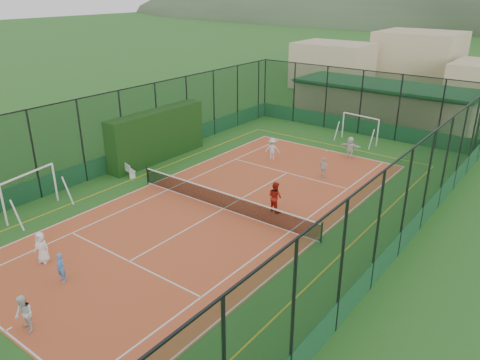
% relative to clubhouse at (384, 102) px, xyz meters
% --- Properties ---
extents(ground, '(300.00, 300.00, 0.00)m').
position_rel_clubhouse_xyz_m(ground, '(0.00, -22.00, -1.57)').
color(ground, '#2C6322').
rests_on(ground, ground).
extents(court_slab, '(11.17, 23.97, 0.01)m').
position_rel_clubhouse_xyz_m(court_slab, '(0.00, -22.00, -1.57)').
color(court_slab, '#CB4C2D').
rests_on(court_slab, ground).
extents(tennis_net, '(11.67, 0.12, 1.06)m').
position_rel_clubhouse_xyz_m(tennis_net, '(0.00, -22.00, -1.04)').
color(tennis_net, black).
rests_on(tennis_net, ground).
extents(perimeter_fence, '(18.12, 34.12, 5.00)m').
position_rel_clubhouse_xyz_m(perimeter_fence, '(0.00, -22.00, 0.93)').
color(perimeter_fence, black).
rests_on(perimeter_fence, ground).
extents(clubhouse, '(15.20, 7.20, 3.15)m').
position_rel_clubhouse_xyz_m(clubhouse, '(0.00, 0.00, 0.00)').
color(clubhouse, tan).
rests_on(clubhouse, ground).
extents(hedge_left, '(1.16, 7.72, 3.38)m').
position_rel_clubhouse_xyz_m(hedge_left, '(-8.30, -18.72, 0.11)').
color(hedge_left, black).
rests_on(hedge_left, ground).
extents(white_bench, '(1.70, 0.88, 0.92)m').
position_rel_clubhouse_xyz_m(white_bench, '(-7.80, -21.87, -1.12)').
color(white_bench, white).
rests_on(white_bench, ground).
extents(futsal_goal_near, '(3.47, 1.58, 2.16)m').
position_rel_clubhouse_xyz_m(futsal_goal_near, '(-7.63, -28.27, -0.49)').
color(futsal_goal_near, white).
rests_on(futsal_goal_near, ground).
extents(futsal_goal_far, '(3.17, 1.32, 1.99)m').
position_rel_clubhouse_xyz_m(futsal_goal_far, '(0.93, -6.90, -0.58)').
color(futsal_goal_far, white).
rests_on(futsal_goal_far, ground).
extents(child_near_left, '(0.81, 0.68, 1.41)m').
position_rel_clubhouse_xyz_m(child_near_left, '(-2.89, -30.62, -0.86)').
color(child_near_left, white).
rests_on(child_near_left, court_slab).
extents(child_near_mid, '(0.46, 0.30, 1.25)m').
position_rel_clubhouse_xyz_m(child_near_mid, '(-1.00, -30.96, -0.94)').
color(child_near_mid, '#4F8EE1').
rests_on(child_near_mid, court_slab).
extents(child_near_right, '(0.75, 0.62, 1.41)m').
position_rel_clubhouse_xyz_m(child_near_right, '(0.61, -33.41, -0.86)').
color(child_near_right, white).
rests_on(child_near_right, court_slab).
extents(child_far_left, '(1.14, 0.94, 1.53)m').
position_rel_clubhouse_xyz_m(child_far_left, '(-2.08, -14.18, -0.80)').
color(child_far_left, silver).
rests_on(child_far_left, court_slab).
extents(child_far_right, '(0.80, 0.53, 1.26)m').
position_rel_clubhouse_xyz_m(child_far_right, '(2.12, -14.86, -0.94)').
color(child_far_right, silver).
rests_on(child_far_right, court_slab).
extents(child_far_back, '(1.43, 0.66, 1.49)m').
position_rel_clubhouse_xyz_m(child_far_back, '(1.89, -10.59, -0.82)').
color(child_far_back, white).
rests_on(child_far_back, court_slab).
extents(coach, '(0.93, 0.80, 1.64)m').
position_rel_clubhouse_xyz_m(coach, '(2.32, -20.58, -0.75)').
color(coach, '#AE1C12').
rests_on(coach, court_slab).
extents(tennis_balls, '(6.44, 0.94, 0.07)m').
position_rel_clubhouse_xyz_m(tennis_balls, '(0.06, -20.45, -1.53)').
color(tennis_balls, '#CCE033').
rests_on(tennis_balls, court_slab).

